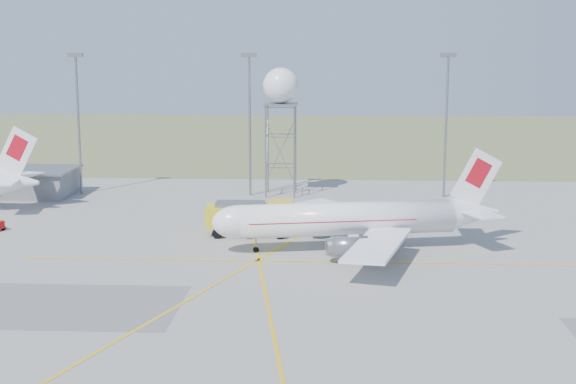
{
  "coord_description": "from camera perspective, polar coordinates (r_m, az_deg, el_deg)",
  "views": [
    {
      "loc": [
        1.36,
        -48.57,
        21.66
      ],
      "look_at": [
        -3.16,
        40.0,
        5.32
      ],
      "focal_mm": 50.0,
      "sensor_mm": 36.0,
      "label": 1
    }
  ],
  "objects": [
    {
      "name": "grass_strip",
      "position": [
        189.82,
        2.5,
        3.88
      ],
      "size": [
        400.0,
        120.0,
        0.03
      ],
      "primitive_type": "cube",
      "color": "#5B6E3C",
      "rests_on": "ground"
    },
    {
      "name": "building_grey",
      "position": [
        123.33,
        -19.2,
        0.67
      ],
      "size": [
        19.0,
        10.0,
        3.9
      ],
      "color": "gray",
      "rests_on": "ground"
    },
    {
      "name": "mast_a",
      "position": [
        120.59,
        -14.71,
        5.54
      ],
      "size": [
        2.2,
        0.5,
        20.5
      ],
      "color": "gray",
      "rests_on": "ground"
    },
    {
      "name": "mast_b",
      "position": [
        115.53,
        -2.75,
        5.67
      ],
      "size": [
        2.2,
        0.5,
        20.5
      ],
      "color": "gray",
      "rests_on": "ground"
    },
    {
      "name": "mast_c",
      "position": [
        116.17,
        11.2,
        5.51
      ],
      "size": [
        2.2,
        0.5,
        20.5
      ],
      "color": "gray",
      "rests_on": "ground"
    },
    {
      "name": "airliner_main",
      "position": [
        85.83,
        4.57,
        -1.95
      ],
      "size": [
        31.41,
        30.12,
        10.73
      ],
      "rotation": [
        0.0,
        0.0,
        3.33
      ],
      "color": "white",
      "rests_on": "ground"
    },
    {
      "name": "radar_tower",
      "position": [
        115.52,
        -0.52,
        4.83
      ],
      "size": [
        5.1,
        5.1,
        18.46
      ],
      "color": "gray",
      "rests_on": "ground"
    },
    {
      "name": "fire_truck",
      "position": [
        92.28,
        -2.55,
        -1.92
      ],
      "size": [
        10.06,
        4.16,
        4.0
      ],
      "rotation": [
        0.0,
        0.0,
        0.02
      ],
      "color": "gold",
      "rests_on": "ground"
    }
  ]
}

